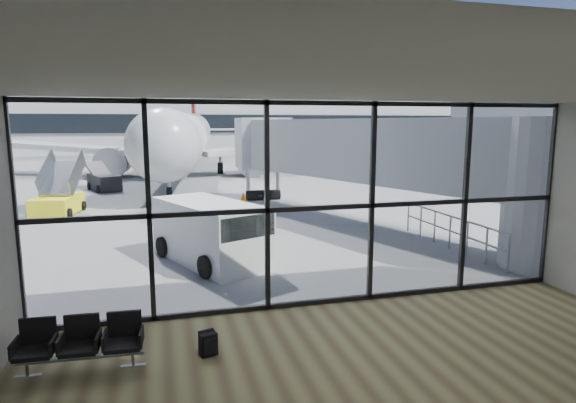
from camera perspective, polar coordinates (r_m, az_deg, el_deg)
name	(u,v)px	position (r m, az deg, el deg)	size (l,w,h in m)	color
ground	(194,163)	(50.05, -11.11, 4.46)	(220.00, 220.00, 0.00)	slate
lounge_shell	(449,238)	(6.16, 18.58, -4.07)	(12.02, 8.01, 4.51)	brown
glass_curtain_wall	(321,206)	(10.49, 3.92, -0.50)	(12.10, 0.12, 4.50)	white
jet_bridge	(383,157)	(18.81, 11.15, 5.23)	(8.00, 16.50, 4.33)	#B0B3B5
apron_railing	(450,227)	(16.35, 18.65, -2.89)	(0.06, 5.46, 1.11)	gray
far_terminal	(178,122)	(71.80, -12.93, 9.16)	(80.00, 12.20, 11.00)	#A4A4A0
tree_4	(38,115)	(83.67, -27.52, 9.05)	(5.61, 5.61, 8.07)	#382619
tree_5	(80,111)	(82.62, -23.43, 9.78)	(6.27, 6.27, 9.03)	#382619
seating_row	(81,340)	(8.92, -23.32, -14.86)	(1.99, 0.65, 0.88)	gray
backpack	(208,344)	(8.86, -9.42, -16.32)	(0.33, 0.33, 0.44)	black
airliner	(185,137)	(40.27, -12.09, 7.44)	(31.69, 36.86, 9.51)	silver
service_van	(212,232)	(14.17, -9.01, -3.56)	(3.25, 4.42, 1.76)	silver
belt_loader	(104,181)	(31.28, -20.99, 2.26)	(2.47, 3.75, 1.64)	black
mobile_stairs	(58,202)	(23.86, -25.58, -0.04)	(2.10, 3.43, 2.27)	yellow
traffic_cone_a	(196,215)	(20.36, -10.85, -1.59)	(0.37, 0.37, 0.53)	orange
traffic_cone_b	(243,196)	(25.22, -5.32, 0.60)	(0.36, 0.36, 0.52)	orange
traffic_cone_c	(235,213)	(20.44, -6.35, -1.31)	(0.44, 0.44, 0.62)	red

